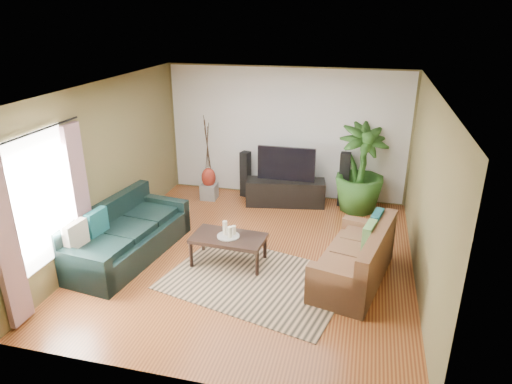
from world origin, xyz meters
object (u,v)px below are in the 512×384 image
(speaker_right, at_px, (344,179))
(side_table, at_px, (136,219))
(coffee_table, at_px, (229,250))
(television, at_px, (286,164))
(pedestal, at_px, (209,191))
(tv_stand, at_px, (285,192))
(speaker_left, at_px, (246,174))
(potted_plant, at_px, (360,169))
(sofa_left, at_px, (127,232))
(sofa_right, at_px, (354,254))
(vase, at_px, (209,178))

(speaker_right, height_order, side_table, speaker_right)
(coffee_table, relative_size, television, 0.97)
(speaker_right, relative_size, pedestal, 3.40)
(tv_stand, xyz_separation_m, speaker_left, (-0.91, 0.28, 0.22))
(coffee_table, distance_m, potted_plant, 3.26)
(television, xyz_separation_m, side_table, (-2.37, -1.87, -0.62))
(sofa_left, bearing_deg, pedestal, -2.90)
(tv_stand, height_order, speaker_left, speaker_left)
(pedestal, bearing_deg, sofa_right, -38.40)
(side_table, bearing_deg, tv_stand, 37.95)
(tv_stand, bearing_deg, speaker_left, 153.47)
(television, height_order, speaker_right, television)
(speaker_left, bearing_deg, pedestal, -137.93)
(coffee_table, distance_m, speaker_right, 3.21)
(vase, bearing_deg, tv_stand, 2.70)
(sofa_left, distance_m, television, 3.43)
(speaker_left, distance_m, speaker_right, 2.06)
(coffee_table, xyz_separation_m, speaker_left, (-0.47, 2.77, 0.26))
(tv_stand, relative_size, speaker_right, 1.44)
(sofa_left, height_order, speaker_left, speaker_left)
(sofa_left, bearing_deg, coffee_table, -76.75)
(sofa_right, bearing_deg, television, -136.90)
(sofa_right, bearing_deg, potted_plant, -166.36)
(sofa_left, distance_m, speaker_left, 3.17)
(potted_plant, distance_m, pedestal, 3.15)
(television, bearing_deg, coffee_table, -99.96)
(television, distance_m, potted_plant, 1.45)
(side_table, bearing_deg, speaker_right, 31.16)
(sofa_left, relative_size, sofa_right, 1.27)
(speaker_left, bearing_deg, sofa_left, -96.38)
(sofa_left, distance_m, speaker_right, 4.37)
(sofa_right, relative_size, vase, 4.39)
(tv_stand, distance_m, speaker_left, 0.98)
(sofa_right, relative_size, speaker_right, 1.65)
(speaker_right, bearing_deg, pedestal, -170.97)
(speaker_right, distance_m, potted_plant, 0.48)
(tv_stand, xyz_separation_m, side_table, (-2.37, -1.85, -0.02))
(coffee_table, relative_size, pedestal, 3.48)
(potted_plant, bearing_deg, coffee_table, -126.19)
(tv_stand, height_order, side_table, tv_stand)
(coffee_table, bearing_deg, speaker_left, 103.24)
(potted_plant, bearing_deg, side_table, -153.16)
(tv_stand, xyz_separation_m, pedestal, (-1.62, -0.08, -0.10))
(sofa_left, xyz_separation_m, vase, (0.48, 2.59, 0.05))
(potted_plant, bearing_deg, speaker_right, 147.64)
(potted_plant, distance_m, vase, 3.09)
(sofa_left, xyz_separation_m, speaker_left, (1.18, 2.94, 0.06))
(side_table, bearing_deg, sofa_right, -10.03)
(tv_stand, height_order, speaker_right, speaker_right)
(tv_stand, relative_size, speaker_left, 1.62)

